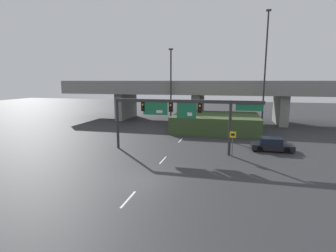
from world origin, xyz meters
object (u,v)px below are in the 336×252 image
at_px(speed_limit_sign, 233,140).
at_px(highway_light_pole_near, 171,85).
at_px(signal_gantry, 180,110).
at_px(highway_light_pole_far, 265,69).
at_px(parked_sedan_near_right, 271,145).

relative_size(speed_limit_sign, highway_light_pole_near, 0.21).
bearing_deg(signal_gantry, highway_light_pole_far, 58.78).
distance_m(highway_light_pole_far, parked_sedan_near_right, 15.60).
xyz_separation_m(signal_gantry, highway_light_pole_far, (9.66, 15.93, 4.64)).
distance_m(signal_gantry, highway_light_pole_far, 19.20).
height_order(speed_limit_sign, highway_light_pole_far, highway_light_pole_far).
distance_m(speed_limit_sign, highway_light_pole_far, 18.65).
height_order(highway_light_pole_far, parked_sedan_near_right, highway_light_pole_far).
xyz_separation_m(signal_gantry, highway_light_pole_near, (-4.83, 16.62, 2.19)).
bearing_deg(highway_light_pole_near, speed_limit_sign, -59.58).
height_order(speed_limit_sign, highway_light_pole_near, highway_light_pole_near).
height_order(signal_gantry, speed_limit_sign, signal_gantry).
xyz_separation_m(highway_light_pole_far, parked_sedan_near_right, (-0.33, -13.14, -8.41)).
height_order(signal_gantry, highway_light_pole_far, highway_light_pole_far).
relative_size(signal_gantry, highway_light_pole_far, 0.87).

